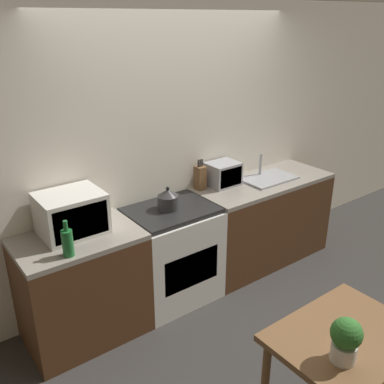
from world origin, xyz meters
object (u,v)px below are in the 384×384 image
Objects in this scene: stove_range at (172,254)px; kettle at (168,199)px; toaster_oven at (223,174)px; microwave at (71,213)px; bottle at (68,242)px; dining_table at (344,351)px.

stove_range is 4.32× the size of kettle.
kettle is at bearing -168.66° from toaster_oven.
kettle reaches higher than stove_range.
bottle is (-0.16, -0.31, -0.06)m from microwave.
bottle reaches higher than kettle.
dining_table is at bearing -65.76° from microwave.
bottle is (-1.01, -0.23, 0.56)m from stove_range.
toaster_oven is at bearing 12.45° from stove_range.
toaster_oven is at bearing 69.30° from dining_table.
microwave reaches higher than bottle.
bottle is 1.78m from toaster_oven.
stove_range is at bearing 89.79° from dining_table.
stove_range is at bearing -167.55° from toaster_oven.
microwave is 1.55× the size of toaster_oven.
toaster_oven is 2.11m from dining_table.
kettle is 1.02m from bottle.
dining_table is (0.02, -1.80, -0.34)m from kettle.
microwave is at bearing -177.38° from toaster_oven.
toaster_oven is (1.58, 0.07, -0.05)m from microwave.
dining_table is (1.00, -1.56, -0.35)m from bottle.
toaster_oven is at bearing 11.34° from kettle.
kettle is 0.44× the size of microwave.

